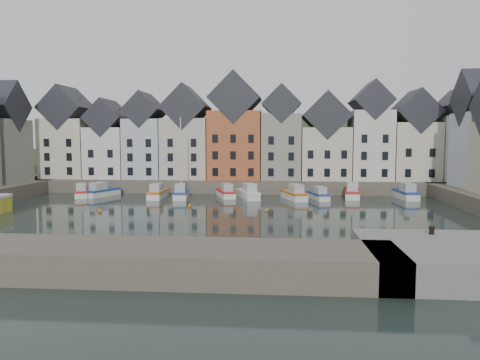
# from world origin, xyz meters

# --- Properties ---
(ground) EXTENTS (260.00, 260.00, 0.00)m
(ground) POSITION_xyz_m (0.00, 0.00, 0.00)
(ground) COLOR black
(ground) RESTS_ON ground
(far_quay) EXTENTS (90.00, 16.00, 2.00)m
(far_quay) POSITION_xyz_m (0.00, 30.00, 1.00)
(far_quay) COLOR #554E41
(far_quay) RESTS_ON ground
(near_wall) EXTENTS (50.00, 6.00, 2.00)m
(near_wall) POSITION_xyz_m (-10.00, -22.00, 1.00)
(near_wall) COLOR #554E41
(near_wall) RESTS_ON ground
(hillside) EXTENTS (153.60, 70.40, 64.00)m
(hillside) POSITION_xyz_m (0.02, 56.00, -17.96)
(hillside) COLOR black
(hillside) RESTS_ON ground
(far_terrace) EXTENTS (72.37, 8.16, 17.78)m
(far_terrace) POSITION_xyz_m (3.21, 28.00, 8.88)
(far_terrace) COLOR beige
(far_terrace) RESTS_ON far_quay
(mooring_buoys) EXTENTS (20.50, 5.50, 0.50)m
(mooring_buoys) POSITION_xyz_m (-4.00, 5.33, 0.15)
(mooring_buoys) COLOR #C26216
(mooring_buoys) RESTS_ON ground
(boat_a) EXTENTS (3.98, 6.24, 2.30)m
(boat_a) POSITION_xyz_m (-22.38, 17.13, 0.68)
(boat_a) COLOR silver
(boat_a) RESTS_ON ground
(boat_b) EXTENTS (4.02, 6.52, 2.40)m
(boat_b) POSITION_xyz_m (-19.46, 17.89, 0.71)
(boat_b) COLOR silver
(boat_b) RESTS_ON ground
(boat_c) EXTENTS (2.06, 6.40, 2.45)m
(boat_c) POSITION_xyz_m (-10.43, 16.56, 0.73)
(boat_c) COLOR silver
(boat_c) RESTS_ON ground
(boat_d) EXTENTS (2.79, 6.58, 12.18)m
(boat_d) POSITION_xyz_m (-6.93, 16.45, 0.79)
(boat_d) COLOR silver
(boat_d) RESTS_ON ground
(boat_e) EXTENTS (3.67, 6.38, 2.34)m
(boat_e) POSITION_xyz_m (-0.45, 18.36, 0.70)
(boat_e) COLOR silver
(boat_e) RESTS_ON ground
(boat_f) EXTENTS (4.15, 6.94, 2.55)m
(boat_f) POSITION_xyz_m (2.95, 17.12, 0.76)
(boat_f) COLOR silver
(boat_f) RESTS_ON ground
(boat_g) EXTENTS (3.94, 6.82, 2.50)m
(boat_g) POSITION_xyz_m (9.70, 16.50, 0.74)
(boat_g) COLOR silver
(boat_g) RESTS_ON ground
(boat_h) EXTENTS (3.18, 5.87, 2.15)m
(boat_h) POSITION_xyz_m (13.18, 16.95, 0.64)
(boat_h) COLOR silver
(boat_h) RESTS_ON ground
(boat_i) EXTENTS (2.95, 7.01, 2.61)m
(boat_i) POSITION_xyz_m (18.32, 19.17, 0.78)
(boat_i) COLOR silver
(boat_i) RESTS_ON ground
(boat_j) EXTENTS (2.59, 6.93, 2.61)m
(boat_j) POSITION_xyz_m (26.02, 18.88, 0.78)
(boat_j) COLOR silver
(boat_j) RESTS_ON ground
(mooring_bollard) EXTENTS (0.48, 0.48, 0.56)m
(mooring_bollard) POSITION_xyz_m (18.41, -16.78, 2.31)
(mooring_bollard) COLOR black
(mooring_bollard) RESTS_ON near_quay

